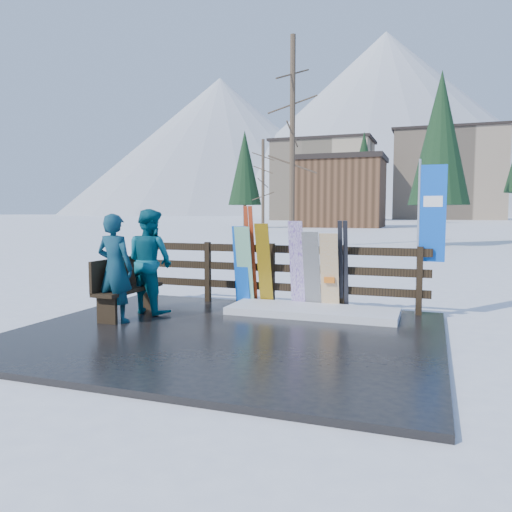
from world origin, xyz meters
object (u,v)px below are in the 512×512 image
at_px(snowboard_0, 241,266).
at_px(snowboard_1, 244,266).
at_px(bench, 125,285).
at_px(snowboard_4, 312,271).
at_px(snowboard_2, 264,265).
at_px(person_front, 115,268).
at_px(snowboard_3, 297,265).
at_px(snowboard_5, 329,272).
at_px(rental_flag, 429,219).
at_px(person_back, 150,261).

height_order(snowboard_0, snowboard_1, snowboard_0).
bearing_deg(snowboard_0, bench, -134.43).
height_order(snowboard_1, snowboard_4, snowboard_1).
bearing_deg(snowboard_2, person_front, -132.60).
height_order(snowboard_0, snowboard_2, snowboard_2).
distance_m(snowboard_0, snowboard_4, 1.33).
height_order(snowboard_1, snowboard_3, snowboard_3).
relative_size(bench, snowboard_3, 0.94).
distance_m(snowboard_0, snowboard_5, 1.64).
bearing_deg(person_front, snowboard_0, -122.82).
bearing_deg(rental_flag, snowboard_3, -172.96).
height_order(snowboard_3, person_back, person_back).
distance_m(bench, snowboard_1, 2.17).
relative_size(bench, person_front, 0.88).
distance_m(snowboard_1, snowboard_5, 1.58).
bearing_deg(snowboard_4, rental_flag, 8.02).
bearing_deg(snowboard_1, snowboard_3, 0.00).
xyz_separation_m(snowboard_4, person_back, (-2.55, -1.14, 0.19)).
distance_m(snowboard_3, person_front, 3.11).
xyz_separation_m(snowboard_3, snowboard_5, (0.58, -0.00, -0.10)).
xyz_separation_m(snowboard_4, rental_flag, (1.92, 0.27, 0.91)).
bearing_deg(snowboard_4, snowboard_1, 180.00).
distance_m(snowboard_0, rental_flag, 3.37).
bearing_deg(snowboard_4, person_front, -143.85).
distance_m(snowboard_5, person_back, 3.09).
bearing_deg(snowboard_1, person_front, -125.88).
bearing_deg(snowboard_4, snowboard_5, 0.00).
bearing_deg(snowboard_1, person_back, -138.55).
bearing_deg(snowboard_5, person_back, -158.32).
bearing_deg(snowboard_1, snowboard_5, 0.00).
relative_size(snowboard_1, snowboard_2, 0.95).
relative_size(snowboard_0, person_front, 0.87).
bearing_deg(rental_flag, snowboard_2, -174.48).
bearing_deg(snowboard_4, snowboard_3, 180.00).
height_order(snowboard_5, rental_flag, rental_flag).
distance_m(snowboard_0, snowboard_1, 0.07).
relative_size(snowboard_4, snowboard_5, 1.03).
relative_size(snowboard_1, snowboard_3, 0.93).
height_order(snowboard_4, rental_flag, rental_flag).
relative_size(rental_flag, person_back, 1.46).
bearing_deg(snowboard_5, snowboard_1, 180.00).
xyz_separation_m(snowboard_0, person_front, (-1.35, -1.96, 0.11)).
height_order(snowboard_1, snowboard_5, snowboard_1).
bearing_deg(snowboard_2, snowboard_3, 0.00).
bearing_deg(snowboard_1, snowboard_4, 0.00).
distance_m(bench, person_front, 0.57).
relative_size(snowboard_2, person_front, 0.92).
bearing_deg(snowboard_5, rental_flag, 9.56).
relative_size(bench, snowboard_2, 0.96).
distance_m(bench, snowboard_2, 2.46).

